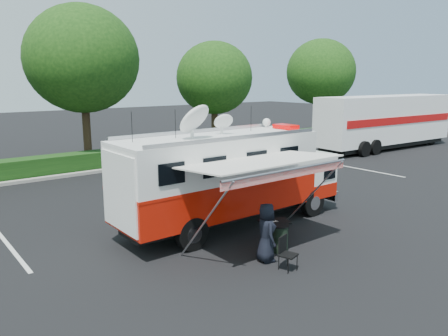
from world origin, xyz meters
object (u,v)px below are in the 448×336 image
at_px(folding_table, 274,222).
at_px(semi_trailer, 386,121).
at_px(command_truck, 232,176).
at_px(trash_bin, 279,238).

xyz_separation_m(folding_table, semi_trailer, (19.23, 8.37, 1.27)).
xyz_separation_m(command_truck, trash_bin, (-0.35, -2.62, -1.30)).
height_order(command_truck, folding_table, command_truck).
xyz_separation_m(command_truck, semi_trailer, (19.11, 6.19, 0.26)).
height_order(folding_table, trash_bin, trash_bin).
height_order(command_truck, trash_bin, command_truck).
bearing_deg(semi_trailer, trash_bin, -155.62).
distance_m(folding_table, semi_trailer, 21.01).
distance_m(folding_table, trash_bin, 0.58).
bearing_deg(command_truck, semi_trailer, 17.96).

